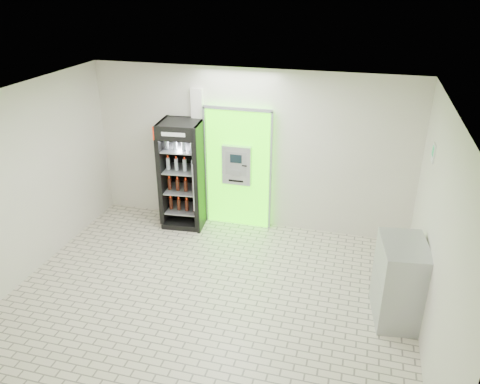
% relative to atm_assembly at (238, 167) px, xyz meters
% --- Properties ---
extents(ground, '(6.00, 6.00, 0.00)m').
position_rel_atm_assembly_xyz_m(ground, '(0.20, -2.41, -1.17)').
color(ground, beige).
rests_on(ground, ground).
extents(room_shell, '(6.00, 6.00, 6.00)m').
position_rel_atm_assembly_xyz_m(room_shell, '(0.20, -2.41, 0.67)').
color(room_shell, beige).
rests_on(room_shell, ground).
extents(atm_assembly, '(1.30, 0.24, 2.33)m').
position_rel_atm_assembly_xyz_m(atm_assembly, '(0.00, 0.00, 0.00)').
color(atm_assembly, '#3EFF08').
rests_on(atm_assembly, ground).
extents(pillar, '(0.22, 0.11, 2.60)m').
position_rel_atm_assembly_xyz_m(pillar, '(-0.78, 0.04, 0.13)').
color(pillar, silver).
rests_on(pillar, ground).
extents(beverage_cooler, '(0.83, 0.77, 2.06)m').
position_rel_atm_assembly_xyz_m(beverage_cooler, '(-1.00, -0.26, -0.18)').
color(beverage_cooler, black).
rests_on(beverage_cooler, ground).
extents(steel_cabinet, '(0.71, 0.96, 1.19)m').
position_rel_atm_assembly_xyz_m(steel_cabinet, '(2.89, -2.11, -0.58)').
color(steel_cabinet, '#A5A7AC').
rests_on(steel_cabinet, ground).
extents(exit_sign, '(0.02, 0.22, 0.26)m').
position_rel_atm_assembly_xyz_m(exit_sign, '(3.19, -1.01, 0.95)').
color(exit_sign, white).
rests_on(exit_sign, room_shell).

